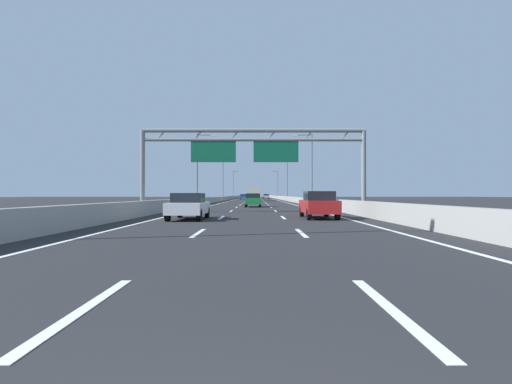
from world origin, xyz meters
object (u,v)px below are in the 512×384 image
at_px(streetlamp_right_mid, 309,164).
at_px(black_car, 265,196).
at_px(streetlamp_right_far, 285,178).
at_px(streetlamp_right_distant, 276,183).
at_px(red_car, 317,204).
at_px(streetlamp_left_far, 223,178).
at_px(box_truck, 253,193).
at_px(silver_car, 265,196).
at_px(white_car, 188,206).
at_px(sign_gantry, 250,148).
at_px(streetlamp_left_mid, 198,164).
at_px(streetlamp_right_near, 508,53).
at_px(blue_car, 242,197).
at_px(green_car, 252,200).
at_px(streetlamp_left_distant, 233,183).

height_order(streetlamp_right_mid, black_car, streetlamp_right_mid).
distance_m(streetlamp_right_far, streetlamp_right_distant, 40.97).
bearing_deg(red_car, streetlamp_right_distant, 88.10).
bearing_deg(streetlamp_left_far, box_truck, -58.73).
height_order(red_car, silver_car, red_car).
xyz_separation_m(streetlamp_right_mid, streetlamp_right_far, (0.00, 40.97, 0.00)).
height_order(streetlamp_left_far, black_car, streetlamp_left_far).
distance_m(silver_car, white_car, 105.49).
distance_m(sign_gantry, streetlamp_left_far, 64.08).
relative_size(streetlamp_left_mid, white_car, 2.22).
xyz_separation_m(streetlamp_right_near, streetlamp_left_far, (-14.93, 81.95, 0.00)).
xyz_separation_m(streetlamp_right_mid, white_car, (-10.89, -31.04, -4.67)).
xyz_separation_m(streetlamp_right_mid, silver_car, (-3.86, 74.22, -4.66)).
bearing_deg(red_car, blue_car, 94.72).
bearing_deg(box_truck, streetlamp_right_near, -83.83).
relative_size(streetlamp_right_far, blue_car, 2.29).
relative_size(green_car, black_car, 0.92).
distance_m(streetlamp_right_mid, white_car, 33.22).
relative_size(streetlamp_left_distant, silver_car, 2.23).
bearing_deg(streetlamp_left_mid, streetlamp_right_far, 69.98).
height_order(streetlamp_right_mid, white_car, streetlamp_right_mid).
xyz_separation_m(sign_gantry, blue_car, (-3.22, 78.97, -4.09)).
distance_m(streetlamp_left_mid, streetlamp_right_far, 43.61).
relative_size(black_car, box_truck, 0.54).
bearing_deg(box_truck, sign_gantry, -90.07).
xyz_separation_m(streetlamp_left_distant, box_truck, (7.38, -53.13, -3.80)).
distance_m(red_car, silver_car, 104.21).
relative_size(streetlamp_left_distant, red_car, 2.17).
distance_m(streetlamp_left_mid, streetlamp_left_far, 40.97).
xyz_separation_m(streetlamp_left_far, streetlamp_right_far, (14.93, 0.00, 0.00)).
distance_m(streetlamp_right_near, black_car, 126.13).
relative_size(white_car, box_truck, 0.51).
bearing_deg(streetlamp_left_distant, red_car, -84.27).
bearing_deg(streetlamp_right_near, streetlamp_right_far, 90.00).
distance_m(streetlamp_right_distant, silver_car, 9.81).
xyz_separation_m(streetlamp_left_distant, blue_car, (4.11, -25.66, -4.65)).
xyz_separation_m(blue_car, box_truck, (3.28, -27.48, 0.84)).
xyz_separation_m(white_car, box_truck, (3.34, 59.85, 0.87)).
xyz_separation_m(silver_car, white_car, (-7.03, -105.26, -0.02)).
bearing_deg(streetlamp_right_distant, streetlamp_left_distant, 180.00).
height_order(green_car, white_car, green_car).
height_order(sign_gantry, streetlamp_right_distant, streetlamp_right_distant).
height_order(streetlamp_left_mid, streetlamp_right_mid, same).
xyz_separation_m(red_car, blue_car, (-7.12, 86.28, -0.04)).
xyz_separation_m(red_car, box_truck, (-3.84, 58.81, 0.81)).
bearing_deg(silver_car, streetlamp_right_distant, 63.47).
bearing_deg(streetlamp_left_distant, streetlamp_right_near, -83.07).
bearing_deg(streetlamp_left_mid, streetlamp_right_distant, 79.67).
distance_m(sign_gantry, streetlamp_right_mid, 23.93).
distance_m(sign_gantry, streetlamp_right_far, 64.11).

